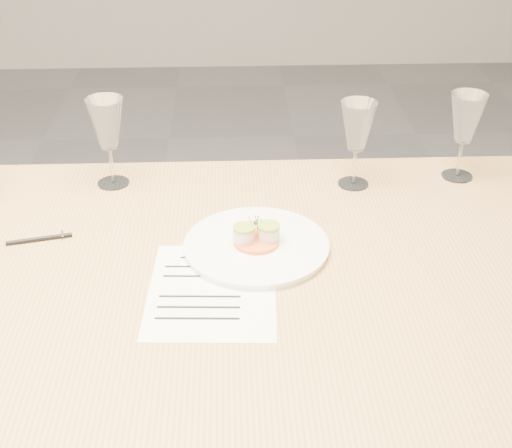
{
  "coord_description": "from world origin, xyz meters",
  "views": [
    {
      "loc": [
        0.32,
        -1.17,
        1.56
      ],
      "look_at": [
        0.37,
        0.1,
        0.8
      ],
      "focal_mm": 50.0,
      "sensor_mm": 36.0,
      "label": 1
    }
  ],
  "objects_px": {
    "dinner_plate": "(257,245)",
    "wine_glass_3": "(357,128)",
    "recipe_sheet": "(212,290)",
    "ballpoint_pen": "(40,239)",
    "wine_glass_2": "(107,125)",
    "wine_glass_4": "(466,120)",
    "dining_table": "(75,302)"
  },
  "relations": [
    {
      "from": "dinner_plate",
      "to": "wine_glass_3",
      "type": "bearing_deg",
      "value": 48.62
    },
    {
      "from": "dining_table",
      "to": "recipe_sheet",
      "type": "relative_size",
      "value": 7.47
    },
    {
      "from": "dining_table",
      "to": "wine_glass_2",
      "type": "height_order",
      "value": "wine_glass_2"
    },
    {
      "from": "recipe_sheet",
      "to": "dinner_plate",
      "type": "bearing_deg",
      "value": 59.59
    },
    {
      "from": "wine_glass_2",
      "to": "wine_glass_4",
      "type": "xyz_separation_m",
      "value": [
        0.85,
        0.0,
        -0.0
      ]
    },
    {
      "from": "recipe_sheet",
      "to": "ballpoint_pen",
      "type": "relative_size",
      "value": 2.37
    },
    {
      "from": "ballpoint_pen",
      "to": "wine_glass_3",
      "type": "bearing_deg",
      "value": 5.11
    },
    {
      "from": "recipe_sheet",
      "to": "ballpoint_pen",
      "type": "distance_m",
      "value": 0.42
    },
    {
      "from": "ballpoint_pen",
      "to": "wine_glass_2",
      "type": "bearing_deg",
      "value": 51.62
    },
    {
      "from": "ballpoint_pen",
      "to": "wine_glass_2",
      "type": "distance_m",
      "value": 0.32
    },
    {
      "from": "dinner_plate",
      "to": "wine_glass_2",
      "type": "xyz_separation_m",
      "value": [
        -0.34,
        0.31,
        0.14
      ]
    },
    {
      "from": "dinner_plate",
      "to": "ballpoint_pen",
      "type": "height_order",
      "value": "dinner_plate"
    },
    {
      "from": "dinner_plate",
      "to": "recipe_sheet",
      "type": "distance_m",
      "value": 0.17
    },
    {
      "from": "wine_glass_3",
      "to": "wine_glass_4",
      "type": "bearing_deg",
      "value": 6.59
    },
    {
      "from": "ballpoint_pen",
      "to": "wine_glass_3",
      "type": "relative_size",
      "value": 0.64
    },
    {
      "from": "recipe_sheet",
      "to": "wine_glass_4",
      "type": "distance_m",
      "value": 0.77
    },
    {
      "from": "wine_glass_2",
      "to": "wine_glass_4",
      "type": "relative_size",
      "value": 1.01
    },
    {
      "from": "dining_table",
      "to": "wine_glass_2",
      "type": "distance_m",
      "value": 0.45
    },
    {
      "from": "recipe_sheet",
      "to": "wine_glass_3",
      "type": "bearing_deg",
      "value": 53.92
    },
    {
      "from": "ballpoint_pen",
      "to": "wine_glass_4",
      "type": "xyz_separation_m",
      "value": [
        0.98,
        0.26,
        0.15
      ]
    },
    {
      "from": "dinner_plate",
      "to": "wine_glass_2",
      "type": "relative_size",
      "value": 1.39
    },
    {
      "from": "wine_glass_3",
      "to": "dining_table",
      "type": "bearing_deg",
      "value": -150.11
    },
    {
      "from": "wine_glass_2",
      "to": "wine_glass_3",
      "type": "bearing_deg",
      "value": -2.74
    },
    {
      "from": "wine_glass_3",
      "to": "recipe_sheet",
      "type": "bearing_deg",
      "value": -128.85
    },
    {
      "from": "dinner_plate",
      "to": "ballpoint_pen",
      "type": "xyz_separation_m",
      "value": [
        -0.46,
        0.05,
        -0.01
      ]
    },
    {
      "from": "recipe_sheet",
      "to": "wine_glass_2",
      "type": "distance_m",
      "value": 0.54
    },
    {
      "from": "wine_glass_2",
      "to": "wine_glass_3",
      "type": "relative_size",
      "value": 1.03
    },
    {
      "from": "wine_glass_3",
      "to": "ballpoint_pen",
      "type": "bearing_deg",
      "value": -162.09
    },
    {
      "from": "wine_glass_3",
      "to": "wine_glass_2",
      "type": "bearing_deg",
      "value": 177.26
    },
    {
      "from": "dinner_plate",
      "to": "wine_glass_3",
      "type": "height_order",
      "value": "wine_glass_3"
    },
    {
      "from": "recipe_sheet",
      "to": "wine_glass_2",
      "type": "bearing_deg",
      "value": 121.47
    },
    {
      "from": "ballpoint_pen",
      "to": "dining_table",
      "type": "bearing_deg",
      "value": -68.3
    }
  ]
}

